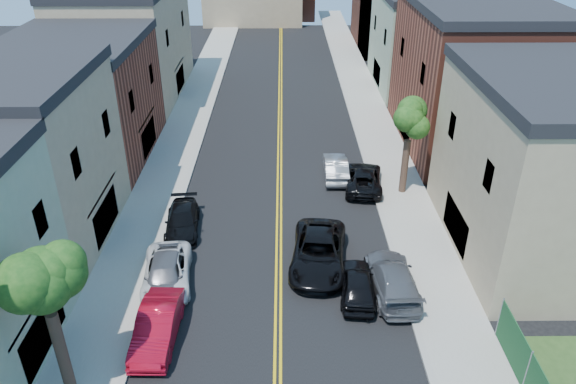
{
  "coord_description": "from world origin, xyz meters",
  "views": [
    {
      "loc": [
        0.28,
        -0.74,
        17.12
      ],
      "look_at": [
        0.53,
        26.57,
        2.0
      ],
      "focal_mm": 34.09,
      "sensor_mm": 36.0,
      "label": 1
    }
  ],
  "objects_px": {
    "black_car_right": "(358,284)",
    "dark_car_right_far": "(364,178)",
    "red_sedan": "(157,326)",
    "grey_car_left": "(165,274)",
    "grey_car_right": "(392,278)",
    "white_pickup": "(167,273)",
    "black_car_left": "(182,221)",
    "silver_car_right": "(336,167)",
    "black_suv_lane": "(318,252)"
  },
  "relations": [
    {
      "from": "black_car_left",
      "to": "white_pickup",
      "type": "bearing_deg",
      "value": -94.55
    },
    {
      "from": "silver_car_right",
      "to": "black_car_left",
      "type": "bearing_deg",
      "value": 36.03
    },
    {
      "from": "silver_car_right",
      "to": "black_suv_lane",
      "type": "relative_size",
      "value": 0.74
    },
    {
      "from": "grey_car_left",
      "to": "red_sedan",
      "type": "bearing_deg",
      "value": -88.7
    },
    {
      "from": "grey_car_right",
      "to": "black_suv_lane",
      "type": "xyz_separation_m",
      "value": [
        -3.44,
        2.11,
        0.06
      ]
    },
    {
      "from": "grey_car_left",
      "to": "black_car_left",
      "type": "bearing_deg",
      "value": 85.89
    },
    {
      "from": "black_car_right",
      "to": "silver_car_right",
      "type": "xyz_separation_m",
      "value": [
        0.0,
        12.44,
        0.02
      ]
    },
    {
      "from": "red_sedan",
      "to": "grey_car_left",
      "type": "distance_m",
      "value": 3.6
    },
    {
      "from": "dark_car_right_far",
      "to": "black_suv_lane",
      "type": "distance_m",
      "value": 9.15
    },
    {
      "from": "white_pickup",
      "to": "black_suv_lane",
      "type": "xyz_separation_m",
      "value": [
        7.53,
        1.46,
        0.13
      ]
    },
    {
      "from": "white_pickup",
      "to": "dark_car_right_far",
      "type": "distance_m",
      "value": 14.8
    },
    {
      "from": "dark_car_right_far",
      "to": "black_suv_lane",
      "type": "relative_size",
      "value": 0.84
    },
    {
      "from": "black_car_left",
      "to": "silver_car_right",
      "type": "distance_m",
      "value": 11.41
    },
    {
      "from": "black_car_left",
      "to": "black_car_right",
      "type": "distance_m",
      "value": 10.97
    },
    {
      "from": "black_car_left",
      "to": "black_suv_lane",
      "type": "xyz_separation_m",
      "value": [
        7.56,
        -3.39,
        0.16
      ]
    },
    {
      "from": "white_pickup",
      "to": "black_car_left",
      "type": "distance_m",
      "value": 4.85
    },
    {
      "from": "black_car_right",
      "to": "black_suv_lane",
      "type": "bearing_deg",
      "value": -49.21
    },
    {
      "from": "black_car_right",
      "to": "dark_car_right_far",
      "type": "bearing_deg",
      "value": -93.69
    },
    {
      "from": "white_pickup",
      "to": "grey_car_left",
      "type": "bearing_deg",
      "value": -103.22
    },
    {
      "from": "grey_car_left",
      "to": "black_suv_lane",
      "type": "bearing_deg",
      "value": 8.66
    },
    {
      "from": "red_sedan",
      "to": "silver_car_right",
      "type": "distance_m",
      "value": 17.73
    },
    {
      "from": "red_sedan",
      "to": "grey_car_left",
      "type": "height_order",
      "value": "grey_car_left"
    },
    {
      "from": "red_sedan",
      "to": "black_car_left",
      "type": "xyz_separation_m",
      "value": [
        -0.34,
        8.69,
        -0.1
      ]
    },
    {
      "from": "grey_car_right",
      "to": "black_car_right",
      "type": "height_order",
      "value": "grey_car_right"
    },
    {
      "from": "grey_car_right",
      "to": "dark_car_right_far",
      "type": "height_order",
      "value": "grey_car_right"
    },
    {
      "from": "white_pickup",
      "to": "black_car_right",
      "type": "relative_size",
      "value": 1.21
    },
    {
      "from": "grey_car_left",
      "to": "black_suv_lane",
      "type": "distance_m",
      "value": 7.75
    },
    {
      "from": "red_sedan",
      "to": "grey_car_left",
      "type": "xyz_separation_m",
      "value": [
        -0.34,
        3.59,
        0.02
      ]
    },
    {
      "from": "black_car_right",
      "to": "silver_car_right",
      "type": "relative_size",
      "value": 0.93
    },
    {
      "from": "grey_car_right",
      "to": "dark_car_right_far",
      "type": "bearing_deg",
      "value": -92.27
    },
    {
      "from": "white_pickup",
      "to": "black_suv_lane",
      "type": "distance_m",
      "value": 7.67
    },
    {
      "from": "dark_car_right_far",
      "to": "black_car_right",
      "type": "bearing_deg",
      "value": 87.7
    },
    {
      "from": "black_car_left",
      "to": "black_suv_lane",
      "type": "height_order",
      "value": "black_suv_lane"
    },
    {
      "from": "black_suv_lane",
      "to": "grey_car_left",
      "type": "bearing_deg",
      "value": -160.75
    },
    {
      "from": "black_car_right",
      "to": "dark_car_right_far",
      "type": "height_order",
      "value": "black_car_right"
    },
    {
      "from": "black_car_right",
      "to": "black_suv_lane",
      "type": "height_order",
      "value": "black_suv_lane"
    },
    {
      "from": "white_pickup",
      "to": "black_car_right",
      "type": "bearing_deg",
      "value": -12.74
    },
    {
      "from": "grey_car_left",
      "to": "dark_car_right_far",
      "type": "relative_size",
      "value": 0.91
    },
    {
      "from": "black_car_right",
      "to": "black_car_left",
      "type": "bearing_deg",
      "value": -26.9
    },
    {
      "from": "dark_car_right_far",
      "to": "black_suv_lane",
      "type": "height_order",
      "value": "black_suv_lane"
    },
    {
      "from": "grey_car_left",
      "to": "black_car_right",
      "type": "bearing_deg",
      "value": -8.55
    },
    {
      "from": "white_pickup",
      "to": "dark_car_right_far",
      "type": "height_order",
      "value": "dark_car_right_far"
    },
    {
      "from": "dark_car_right_far",
      "to": "white_pickup",
      "type": "bearing_deg",
      "value": 48.71
    },
    {
      "from": "grey_car_left",
      "to": "dark_car_right_far",
      "type": "height_order",
      "value": "grey_car_left"
    },
    {
      "from": "red_sedan",
      "to": "black_suv_lane",
      "type": "bearing_deg",
      "value": 37.47
    },
    {
      "from": "grey_car_right",
      "to": "black_car_right",
      "type": "xyz_separation_m",
      "value": [
        -1.7,
        -0.33,
        -0.06
      ]
    },
    {
      "from": "black_suv_lane",
      "to": "red_sedan",
      "type": "bearing_deg",
      "value": -137.23
    },
    {
      "from": "dark_car_right_far",
      "to": "black_suv_lane",
      "type": "bearing_deg",
      "value": 74.44
    },
    {
      "from": "black_car_left",
      "to": "silver_car_right",
      "type": "bearing_deg",
      "value": 30.54
    },
    {
      "from": "red_sedan",
      "to": "silver_car_right",
      "type": "relative_size",
      "value": 1.05
    }
  ]
}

